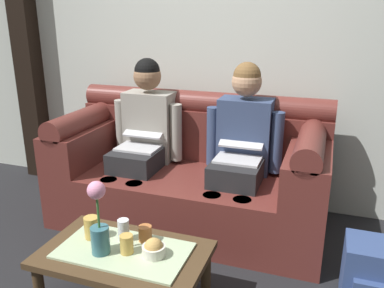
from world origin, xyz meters
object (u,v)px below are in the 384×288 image
at_px(coffee_table, 124,259).
at_px(snack_bowl, 154,249).
at_px(person_left, 144,134).
at_px(cup_far_center, 127,244).
at_px(cup_near_right, 124,230).
at_px(backpack_right, 374,276).
at_px(person_right, 241,144).
at_px(cup_far_left, 145,233).
at_px(couch, 191,174).
at_px(flower_vase, 99,222).
at_px(cup_near_left, 92,227).

xyz_separation_m(coffee_table, snack_bowl, (0.17, 0.00, 0.09)).
relative_size(person_left, cup_far_center, 12.13).
xyz_separation_m(person_left, cup_near_right, (0.34, -0.97, -0.24)).
height_order(person_left, snack_bowl, person_left).
bearing_deg(backpack_right, coffee_table, -159.92).
bearing_deg(person_left, snack_bowl, -62.26).
xyz_separation_m(snack_bowl, cup_near_right, (-0.21, 0.08, 0.02)).
height_order(person_right, cup_far_left, person_right).
bearing_deg(cup_far_center, person_left, 110.99).
distance_m(couch, cup_far_center, 1.08).
relative_size(flower_vase, cup_far_center, 3.95).
height_order(person_right, cup_near_left, person_right).
xyz_separation_m(couch, snack_bowl, (0.17, -1.06, 0.02)).
bearing_deg(coffee_table, cup_far_left, 59.24).
bearing_deg(cup_near_left, cup_far_left, 13.24).
distance_m(couch, backpack_right, 1.41).
relative_size(snack_bowl, cup_far_center, 1.19).
xyz_separation_m(cup_near_right, backpack_right, (1.31, 0.38, -0.24)).
relative_size(flower_vase, cup_near_right, 3.26).
distance_m(person_left, cup_far_left, 1.07).
relative_size(person_right, cup_near_left, 9.97).
bearing_deg(snack_bowl, coffee_table, -179.22).
distance_m(person_right, flower_vase, 1.22).
height_order(cup_near_left, cup_far_center, cup_near_left).
bearing_deg(cup_near_left, couch, 77.70).
xyz_separation_m(cup_near_left, cup_far_left, (0.29, 0.07, -0.02)).
height_order(cup_near_right, cup_far_center, cup_near_right).
relative_size(snack_bowl, cup_near_right, 0.99).
distance_m(couch, person_left, 0.47).
xyz_separation_m(cup_near_left, cup_near_right, (0.18, 0.03, -0.00)).
relative_size(cup_near_right, backpack_right, 0.33).
distance_m(flower_vase, cup_far_center, 0.18).
bearing_deg(couch, person_left, -179.65).
xyz_separation_m(flower_vase, cup_far_center, (0.13, 0.04, -0.13)).
relative_size(coffee_table, snack_bowl, 7.27).
relative_size(person_left, cup_near_right, 10.03).
bearing_deg(flower_vase, person_right, 66.93).
distance_m(coffee_table, flower_vase, 0.26).
relative_size(person_right, cup_far_center, 12.13).
height_order(snack_bowl, cup_near_left, cup_near_left).
bearing_deg(cup_far_center, couch, 91.68).
distance_m(coffee_table, snack_bowl, 0.20).
distance_m(cup_near_left, cup_far_left, 0.30).
height_order(coffee_table, cup_near_left, cup_near_left).
distance_m(cup_near_left, cup_near_right, 0.18).
bearing_deg(person_right, snack_bowl, -101.15).
height_order(cup_far_center, backpack_right, cup_far_center).
distance_m(person_right, cup_near_left, 1.20).
distance_m(flower_vase, cup_near_left, 0.20).
relative_size(couch, snack_bowl, 16.52).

